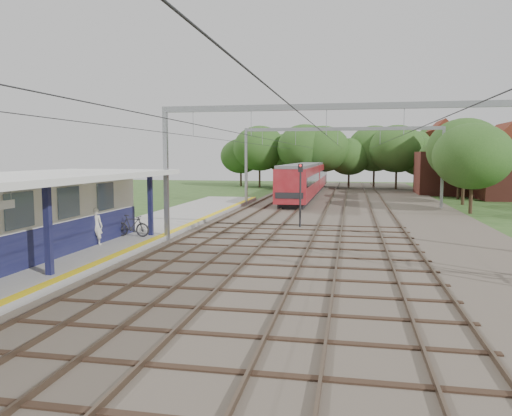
# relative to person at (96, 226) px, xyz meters

# --- Properties ---
(ground) EXTENTS (160.00, 160.00, 0.00)m
(ground) POSITION_rel_person_xyz_m (7.28, -11.80, -1.22)
(ground) COLOR #2D4C1E
(ground) RESTS_ON ground
(ballast_bed) EXTENTS (18.00, 90.00, 0.10)m
(ballast_bed) POSITION_rel_person_xyz_m (11.28, 18.20, -1.17)
(ballast_bed) COLOR #473D33
(ballast_bed) RESTS_ON ground
(platform) EXTENTS (5.00, 52.00, 0.35)m
(platform) POSITION_rel_person_xyz_m (-0.22, 2.20, -1.04)
(platform) COLOR gray
(platform) RESTS_ON ground
(yellow_stripe) EXTENTS (0.45, 52.00, 0.01)m
(yellow_stripe) POSITION_rel_person_xyz_m (2.03, 2.20, -0.86)
(yellow_stripe) COLOR yellow
(yellow_stripe) RESTS_ON platform
(rail_tracks) EXTENTS (11.80, 88.00, 0.15)m
(rail_tracks) POSITION_rel_person_xyz_m (8.78, 18.20, -1.04)
(rail_tracks) COLOR brown
(rail_tracks) RESTS_ON ballast_bed
(catenary_system) EXTENTS (17.22, 88.00, 7.00)m
(catenary_system) POSITION_rel_person_xyz_m (10.67, 13.48, 4.29)
(catenary_system) COLOR gray
(catenary_system) RESTS_ON ground
(tree_band) EXTENTS (31.72, 30.88, 8.82)m
(tree_band) POSITION_rel_person_xyz_m (11.12, 45.32, 3.70)
(tree_band) COLOR #382619
(tree_band) RESTS_ON ground
(house_far) EXTENTS (8.00, 6.12, 8.66)m
(house_far) POSITION_rel_person_xyz_m (23.28, 40.20, 2.02)
(house_far) COLOR brown
(house_far) RESTS_ON ground
(person) EXTENTS (0.66, 0.45, 1.74)m
(person) POSITION_rel_person_xyz_m (0.00, 0.00, 0.00)
(person) COLOR silver
(person) RESTS_ON platform
(bicycle) EXTENTS (1.90, 0.58, 1.13)m
(bicycle) POSITION_rel_person_xyz_m (0.65, 2.50, -0.30)
(bicycle) COLOR black
(bicycle) RESTS_ON platform
(train) EXTENTS (2.73, 34.05, 3.60)m
(train) POSITION_rel_person_xyz_m (6.78, 35.87, 0.80)
(train) COLOR black
(train) RESTS_ON ballast_bed
(signal_post) EXTENTS (0.29, 0.26, 4.02)m
(signal_post) POSITION_rel_person_xyz_m (8.63, 9.35, 1.24)
(signal_post) COLOR black
(signal_post) RESTS_ON ground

